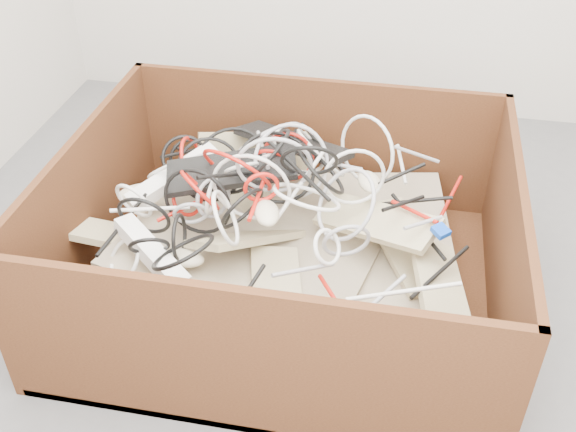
% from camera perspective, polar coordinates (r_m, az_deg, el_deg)
% --- Properties ---
extents(ground, '(3.00, 3.00, 0.00)m').
position_cam_1_polar(ground, '(2.17, 3.74, -9.05)').
color(ground, '#57585A').
rests_on(ground, ground).
extents(cardboard_box, '(1.34, 1.12, 0.54)m').
position_cam_1_polar(cardboard_box, '(2.20, -0.62, -3.84)').
color(cardboard_box, '#371C0D').
rests_on(cardboard_box, ground).
extents(keyboard_pile, '(1.23, 0.95, 0.34)m').
position_cam_1_polar(keyboard_pile, '(2.13, -0.24, -0.15)').
color(keyboard_pile, '#BCB784').
rests_on(keyboard_pile, cardboard_box).
extents(mice_scatter, '(0.84, 0.49, 0.19)m').
position_cam_1_polar(mice_scatter, '(2.07, -3.89, 1.35)').
color(mice_scatter, beige).
rests_on(mice_scatter, keyboard_pile).
extents(power_strip_left, '(0.26, 0.28, 0.13)m').
position_cam_1_polar(power_strip_left, '(2.20, -9.58, 3.27)').
color(power_strip_left, white).
rests_on(power_strip_left, keyboard_pile).
extents(power_strip_right, '(0.28, 0.23, 0.10)m').
position_cam_1_polar(power_strip_right, '(1.97, -11.38, -3.02)').
color(power_strip_right, white).
rests_on(power_strip_right, keyboard_pile).
extents(vga_plug, '(0.06, 0.06, 0.03)m').
position_cam_1_polar(vga_plug, '(1.98, 12.67, -1.23)').
color(vga_plug, '#0C3FBD').
rests_on(vga_plug, keyboard_pile).
extents(cable_tangle, '(1.12, 0.92, 0.44)m').
position_cam_1_polar(cable_tangle, '(2.07, -2.61, 3.12)').
color(cable_tangle, black).
rests_on(cable_tangle, keyboard_pile).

